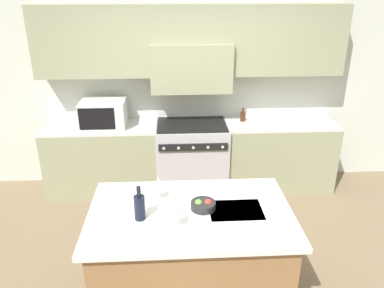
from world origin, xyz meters
name	(u,v)px	position (x,y,z in m)	size (l,w,h in m)	color
ground_plane	(201,272)	(0.00, 0.00, 0.00)	(10.00, 10.00, 0.00)	#7A664C
back_cabinetry	(191,69)	(0.00, 1.94, 1.61)	(10.00, 0.46, 2.70)	silver
back_counter	(192,156)	(0.00, 1.70, 0.47)	(3.82, 0.62, 0.93)	gray
range_stove	(192,157)	(0.00, 1.68, 0.47)	(0.93, 0.70, 0.94)	#B7B7BC
microwave	(104,113)	(-1.12, 1.69, 1.10)	(0.56, 0.44, 0.33)	silver
kitchen_island	(191,254)	(-0.12, -0.27, 0.45)	(1.68, 1.06, 0.89)	olive
wine_bottle	(140,207)	(-0.52, -0.35, 1.00)	(0.09, 0.09, 0.29)	black
wine_glass_near	(177,210)	(-0.23, -0.47, 1.04)	(0.08, 0.08, 0.22)	white
wine_glass_far	(159,184)	(-0.38, -0.06, 1.04)	(0.08, 0.08, 0.22)	white
fruit_bowl	(203,205)	(-0.01, -0.24, 0.92)	(0.21, 0.21, 0.09)	black
oil_bottle_on_counter	(243,116)	(0.68, 1.77, 1.00)	(0.07, 0.07, 0.18)	#422314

